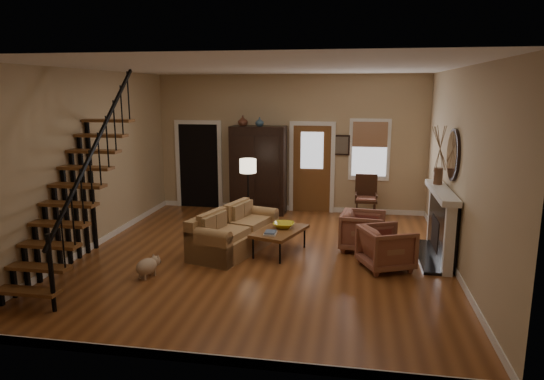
% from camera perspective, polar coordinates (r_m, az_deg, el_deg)
% --- Properties ---
extents(room, '(7.00, 7.33, 3.30)m').
position_cam_1_polar(room, '(10.15, -1.56, 3.60)').
color(room, brown).
rests_on(room, ground).
extents(staircase, '(0.94, 2.80, 3.20)m').
position_cam_1_polar(staircase, '(8.17, -22.50, 1.40)').
color(staircase, brown).
rests_on(staircase, ground).
extents(fireplace, '(0.33, 1.95, 2.30)m').
position_cam_1_polar(fireplace, '(9.01, 19.49, -3.10)').
color(fireplace, black).
rests_on(fireplace, ground).
extents(armoire, '(1.30, 0.60, 2.10)m').
position_cam_1_polar(armoire, '(11.62, -1.59, 2.37)').
color(armoire, black).
rests_on(armoire, ground).
extents(vase_a, '(0.24, 0.24, 0.25)m').
position_cam_1_polar(vase_a, '(11.47, -3.46, 8.13)').
color(vase_a, '#4C2619').
rests_on(vase_a, armoire).
extents(vase_b, '(0.20, 0.20, 0.21)m').
position_cam_1_polar(vase_b, '(11.39, -1.47, 8.02)').
color(vase_b, '#334C60').
rests_on(vase_b, armoire).
extents(sofa, '(1.39, 2.15, 0.74)m').
position_cam_1_polar(sofa, '(9.03, -4.38, -4.83)').
color(sofa, '#A3794A').
rests_on(sofa, ground).
extents(coffee_table, '(1.01, 1.31, 0.44)m').
position_cam_1_polar(coffee_table, '(8.90, 0.91, -6.06)').
color(coffee_table, brown).
rests_on(coffee_table, ground).
extents(bowl, '(0.39, 0.39, 0.10)m').
position_cam_1_polar(bowl, '(8.96, 1.38, -4.15)').
color(bowl, gold).
rests_on(bowl, coffee_table).
extents(books, '(0.21, 0.29, 0.05)m').
position_cam_1_polar(books, '(8.56, -0.19, -5.05)').
color(books, beige).
rests_on(books, coffee_table).
extents(armchair_left, '(1.04, 1.02, 0.72)m').
position_cam_1_polar(armchair_left, '(8.33, 13.30, -6.63)').
color(armchair_left, maroon).
rests_on(armchair_left, ground).
extents(armchair_right, '(0.88, 0.86, 0.73)m').
position_cam_1_polar(armchair_right, '(9.19, 10.64, -4.77)').
color(armchair_right, maroon).
rests_on(armchair_right, ground).
extents(floor_lamp, '(0.38, 0.38, 1.52)m').
position_cam_1_polar(floor_lamp, '(10.25, -2.82, -0.55)').
color(floor_lamp, black).
rests_on(floor_lamp, ground).
extents(side_chair, '(0.54, 0.54, 1.02)m').
position_cam_1_polar(side_chair, '(11.31, 10.99, -0.89)').
color(side_chair, '#361D11').
rests_on(side_chair, ground).
extents(dog, '(0.39, 0.50, 0.32)m').
position_cam_1_polar(dog, '(8.05, -14.54, -8.85)').
color(dog, tan).
rests_on(dog, ground).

